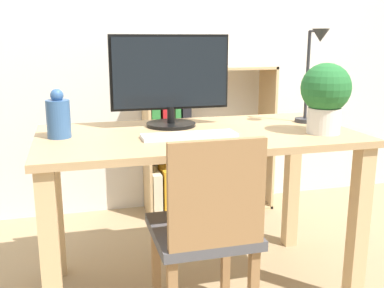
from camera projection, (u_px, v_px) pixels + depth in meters
The scene contains 10 objects.
ground_plane at pixel (197, 287), 2.20m from camera, with size 10.00×10.00×0.00m, color #997F5B.
wall_back at pixel (150, 20), 2.99m from camera, with size 8.00×0.05×2.60m.
desk at pixel (198, 162), 2.05m from camera, with size 1.41×0.74×0.77m.
monitor at pixel (170, 78), 2.11m from camera, with size 0.57×0.24×0.43m.
keyboard at pixel (189, 136), 1.91m from camera, with size 0.41×0.12×0.02m.
vase at pixel (58, 117), 1.89m from camera, with size 0.10×0.10×0.21m.
desk_lamp at pixel (314, 67), 2.14m from camera, with size 0.10×0.19×0.45m.
potted_plant at pixel (326, 94), 1.96m from camera, with size 0.22×0.22×0.31m.
chair at pixel (207, 228), 1.75m from camera, with size 0.40×0.40×0.85m.
bookshelf at pixel (185, 145), 3.06m from camera, with size 0.88×0.28×1.00m.
Camera 1 is at (-0.54, -1.90, 1.19)m, focal length 42.00 mm.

